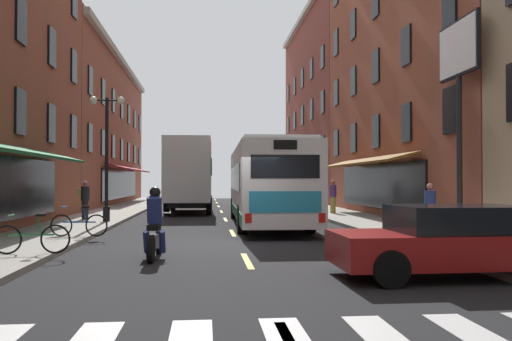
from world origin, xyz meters
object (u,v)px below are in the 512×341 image
object	(u,v)px
motorcycle_rider	(155,228)
bicycle_near	(79,224)
bicycle_mid	(31,238)
box_truck	(189,176)
transit_bus	(266,183)
pedestrian_far	(333,196)
pedestrian_near	(85,199)
pedestrian_mid	(430,208)
sedan_near	(196,196)
street_lamp_twin	(107,152)
billboard_sign	(459,73)
sedan_mid	(452,241)

from	to	relation	value
motorcycle_rider	bicycle_near	size ratio (longest dim) A/B	1.21
bicycle_mid	box_truck	bearing A→B (deg)	80.15
transit_bus	pedestrian_far	size ratio (longest dim) A/B	7.16
pedestrian_near	pedestrian_mid	size ratio (longest dim) A/B	1.05
sedan_near	street_lamp_twin	xyz separation A→B (m)	(-3.37, -16.39, 2.27)
transit_bus	sedan_near	size ratio (longest dim) A/B	2.55
transit_bus	bicycle_near	size ratio (longest dim) A/B	7.12
transit_bus	bicycle_near	xyz separation A→B (m)	(-6.21, -5.39, -1.19)
transit_bus	motorcycle_rider	size ratio (longest dim) A/B	5.87
billboard_sign	transit_bus	world-z (taller)	billboard_sign
sedan_mid	pedestrian_near	xyz separation A→B (m)	(-9.78, 14.23, 0.33)
sedan_near	street_lamp_twin	bearing A→B (deg)	-101.63
transit_bus	motorcycle_rider	xyz separation A→B (m)	(-3.63, -9.22, -0.98)
billboard_sign	bicycle_mid	xyz separation A→B (m)	(-11.91, -3.66, -4.71)
sedan_mid	street_lamp_twin	xyz separation A→B (m)	(-8.61, 12.88, 2.30)
transit_bus	bicycle_mid	xyz separation A→B (m)	(-6.40, -9.21, -1.19)
sedan_near	bicycle_mid	size ratio (longest dim) A/B	2.79
pedestrian_near	pedestrian_mid	distance (m)	14.39
box_truck	pedestrian_near	distance (m)	7.70
sedan_mid	street_lamp_twin	distance (m)	15.66
bicycle_mid	street_lamp_twin	distance (m)	10.21
sedan_near	pedestrian_far	size ratio (longest dim) A/B	2.81
sedan_mid	pedestrian_near	size ratio (longest dim) A/B	2.62
bicycle_near	street_lamp_twin	distance (m)	6.57
sedan_mid	motorcycle_rider	distance (m)	6.46
billboard_sign	transit_bus	distance (m)	8.57
transit_bus	pedestrian_near	xyz separation A→B (m)	(-7.66, 2.05, -0.68)
pedestrian_near	box_truck	bearing A→B (deg)	149.48
motorcycle_rider	pedestrian_mid	world-z (taller)	pedestrian_mid
pedestrian_near	sedan_near	bearing A→B (deg)	167.13
motorcycle_rider	pedestrian_near	xyz separation A→B (m)	(-4.03, 11.27, 0.31)
billboard_sign	pedestrian_near	world-z (taller)	billboard_sign
sedan_mid	pedestrian_mid	world-z (taller)	pedestrian_mid
box_truck	bicycle_near	size ratio (longest dim) A/B	4.28
transit_bus	bicycle_mid	size ratio (longest dim) A/B	7.10
sedan_near	sedan_mid	xyz separation A→B (m)	(5.24, -29.27, -0.03)
transit_bus	bicycle_mid	world-z (taller)	transit_bus
sedan_near	bicycle_near	bearing A→B (deg)	-97.82
billboard_sign	box_truck	xyz separation A→B (m)	(-8.86, 13.88, -3.13)
motorcycle_rider	transit_bus	bearing A→B (deg)	68.49
motorcycle_rider	pedestrian_mid	bearing A→B (deg)	23.96
bicycle_near	pedestrian_far	bearing A→B (deg)	46.45
sedan_near	bicycle_mid	bearing A→B (deg)	-97.09
sedan_near	pedestrian_near	xyz separation A→B (m)	(-4.54, -15.04, 0.30)
bicycle_near	pedestrian_mid	bearing A→B (deg)	-1.14
pedestrian_mid	street_lamp_twin	xyz separation A→B (m)	(-11.02, 6.29, 2.04)
box_truck	street_lamp_twin	size ratio (longest dim) A/B	1.43
box_truck	pedestrian_mid	bearing A→B (deg)	-60.53
sedan_mid	pedestrian_far	xyz separation A→B (m)	(1.96, 17.62, 0.33)
transit_bus	sedan_near	bearing A→B (deg)	100.37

